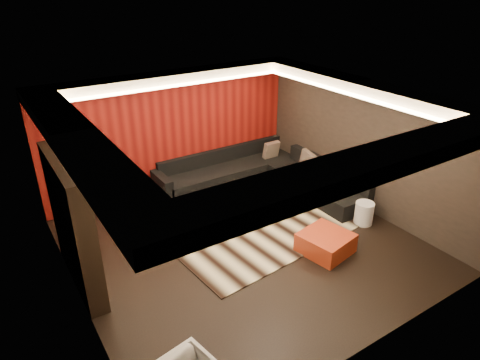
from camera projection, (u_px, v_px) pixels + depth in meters
floor at (244, 245)px, 8.17m from camera, size 6.00×6.00×0.02m
ceiling at (245, 101)px, 6.94m from camera, size 6.00×6.00×0.02m
wall_back at (172, 131)px, 9.83m from camera, size 6.00×0.02×2.80m
wall_left at (68, 228)px, 6.08m from camera, size 0.02×6.00×2.80m
wall_right at (363, 145)px, 9.03m from camera, size 0.02×6.00×2.80m
red_feature_wall at (173, 132)px, 9.80m from camera, size 5.98×0.05×2.78m
soffit_back at (174, 77)px, 9.03m from camera, size 6.00×0.60×0.22m
soffit_front at (373, 163)px, 4.95m from camera, size 6.00×0.60×0.22m
soffit_left at (75, 139)px, 5.67m from camera, size 0.60×4.80×0.22m
soffit_right at (360, 86)px, 8.31m from camera, size 0.60×4.80×0.22m
cove_back at (181, 85)px, 8.81m from camera, size 4.80×0.08×0.04m
cove_front at (350, 161)px, 5.25m from camera, size 4.80×0.08×0.04m
cove_left at (102, 141)px, 5.88m from camera, size 0.08×4.80×0.04m
cove_right at (347, 93)px, 8.19m from camera, size 0.08×4.80×0.04m
tv_surround at (73, 224)px, 6.74m from camera, size 0.30×2.00×2.20m
tv_screen at (80, 202)px, 6.67m from camera, size 0.04×1.30×0.80m
tv_shelf at (87, 243)px, 7.00m from camera, size 0.04×1.60×0.04m
rug at (257, 220)px, 8.96m from camera, size 4.26×3.36×0.02m
coffee_table at (211, 211)px, 9.08m from camera, size 1.55×1.55×0.21m
drum_stool at (179, 219)px, 8.58m from camera, size 0.35×0.35×0.40m
striped_pouf at (192, 219)px, 8.67m from camera, size 0.62×0.62×0.33m
white_side_table at (364, 213)px, 8.77m from camera, size 0.50×0.50×0.47m
orange_ottoman at (326, 243)px, 7.89m from camera, size 0.98×0.98×0.37m
sectional_sofa at (261, 176)px, 10.31m from camera, size 3.65×3.50×0.75m
throw_pillows at (304, 162)px, 10.20m from camera, size 0.61×2.43×0.50m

